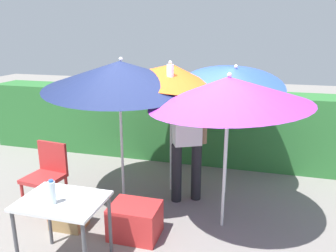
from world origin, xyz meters
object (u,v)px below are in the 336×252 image
object	(u,v)px
umbrella_yellow	(233,77)
crate_cardboard	(69,214)
umbrella_orange	(120,74)
chair_plastic	(47,173)
person_vendor	(187,136)
bottle_water	(52,192)
umbrella_rainbow	(229,91)
umbrella_navy	(171,75)
cooler_box	(135,221)
folding_table	(63,208)

from	to	relation	value
umbrella_yellow	crate_cardboard	bearing A→B (deg)	-140.85
umbrella_orange	chair_plastic	xyz separation A→B (m)	(-0.85, -0.51, -1.23)
umbrella_orange	person_vendor	distance (m)	1.18
umbrella_yellow	bottle_water	xyz separation A→B (m)	(-1.43, -2.11, -0.84)
umbrella_rainbow	umbrella_navy	size ratio (longest dim) A/B	0.94
chair_plastic	bottle_water	bearing A→B (deg)	-52.19
chair_plastic	cooler_box	size ratio (longest dim) A/B	1.61
chair_plastic	folding_table	size ratio (longest dim) A/B	1.11
umbrella_orange	umbrella_yellow	distance (m)	1.48
umbrella_navy	bottle_water	bearing A→B (deg)	-106.81
umbrella_rainbow	person_vendor	size ratio (longest dim) A/B	1.00
person_vendor	crate_cardboard	world-z (taller)	person_vendor
umbrella_orange	umbrella_navy	xyz separation A→B (m)	(0.54, 0.46, -0.05)
umbrella_yellow	umbrella_navy	size ratio (longest dim) A/B	1.03
bottle_water	folding_table	bearing A→B (deg)	67.17
person_vendor	chair_plastic	bearing A→B (deg)	-157.08
umbrella_yellow	umbrella_rainbow	bearing A→B (deg)	-87.88
person_vendor	bottle_water	xyz separation A→B (m)	(-0.90, -1.74, -0.09)
crate_cardboard	folding_table	size ratio (longest dim) A/B	0.49
umbrella_orange	bottle_water	bearing A→B (deg)	-92.15
umbrella_navy	cooler_box	distance (m)	1.96
person_vendor	chair_plastic	xyz separation A→B (m)	(-1.69, -0.71, -0.42)
umbrella_orange	chair_plastic	bearing A→B (deg)	-148.91
umbrella_navy	bottle_water	xyz separation A→B (m)	(-0.60, -1.99, -0.86)
folding_table	bottle_water	size ratio (longest dim) A/B	3.33
umbrella_rainbow	umbrella_orange	size ratio (longest dim) A/B	0.92
umbrella_orange	folding_table	world-z (taller)	umbrella_orange
umbrella_orange	bottle_water	distance (m)	1.78
chair_plastic	bottle_water	distance (m)	1.34
umbrella_rainbow	crate_cardboard	world-z (taller)	umbrella_rainbow
umbrella_orange	person_vendor	world-z (taller)	umbrella_orange
umbrella_orange	bottle_water	world-z (taller)	umbrella_orange
umbrella_navy	crate_cardboard	bearing A→B (deg)	-125.15
umbrella_yellow	bottle_water	bearing A→B (deg)	-124.05
umbrella_rainbow	umbrella_yellow	bearing A→B (deg)	92.12
cooler_box	umbrella_rainbow	bearing A→B (deg)	26.73
chair_plastic	folding_table	xyz separation A→B (m)	(0.83, -0.93, 0.13)
person_vendor	umbrella_rainbow	bearing A→B (deg)	-42.94
umbrella_orange	folding_table	xyz separation A→B (m)	(-0.02, -1.45, -1.10)
crate_cardboard	folding_table	bearing A→B (deg)	-60.01
umbrella_yellow	umbrella_navy	distance (m)	0.83
umbrella_rainbow	bottle_water	xyz separation A→B (m)	(-1.46, -1.21, -0.81)
chair_plastic	cooler_box	world-z (taller)	chair_plastic
umbrella_yellow	crate_cardboard	xyz separation A→B (m)	(-1.74, -1.42, -1.51)
umbrella_orange	cooler_box	world-z (taller)	umbrella_orange
umbrella_yellow	chair_plastic	world-z (taller)	umbrella_yellow
folding_table	bottle_water	bearing A→B (deg)	-112.83
crate_cardboard	umbrella_navy	bearing A→B (deg)	54.85
person_vendor	folding_table	distance (m)	1.88
umbrella_rainbow	chair_plastic	world-z (taller)	umbrella_rainbow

